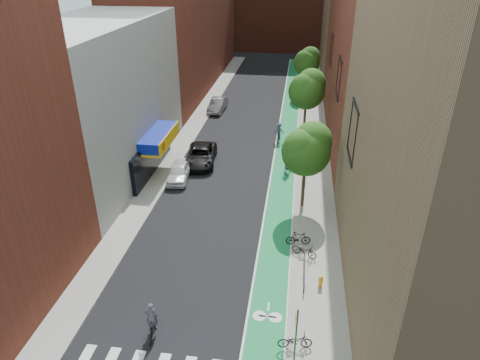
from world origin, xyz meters
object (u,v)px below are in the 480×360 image
at_px(cyclist_lane_near, 287,161).
at_px(cyclist_lane_mid, 293,156).
at_px(parked_car_silver, 218,105).
at_px(cyclist_lane_far, 279,134).
at_px(fire_hydrant, 321,281).
at_px(parked_car_black, 201,155).
at_px(cyclist_lead, 152,325).
at_px(parked_car_white, 179,172).

relative_size(cyclist_lane_near, cyclist_lane_mid, 1.05).
height_order(parked_car_silver, cyclist_lane_mid, cyclist_lane_mid).
xyz_separation_m(cyclist_lane_far, fire_hydrant, (3.48, -20.56, -0.31)).
bearing_deg(parked_car_silver, parked_car_black, -82.02).
bearing_deg(parked_car_silver, cyclist_lane_near, -56.42).
distance_m(parked_car_silver, cyclist_lane_near, 17.17).
height_order(cyclist_lead, cyclist_lane_mid, cyclist_lane_mid).
bearing_deg(parked_car_black, parked_car_white, -114.23).
xyz_separation_m(parked_car_white, cyclist_lane_mid, (9.06, 4.16, 0.10)).
relative_size(parked_car_silver, fire_hydrant, 6.40).
bearing_deg(cyclist_lane_near, parked_car_black, -5.28).
distance_m(parked_car_white, cyclist_lane_near, 9.00).
relative_size(parked_car_white, fire_hydrant, 5.78).
height_order(parked_car_white, cyclist_lane_near, cyclist_lane_near).
height_order(cyclist_lead, fire_hydrant, cyclist_lead).
bearing_deg(parked_car_black, cyclist_lane_mid, 0.67).
bearing_deg(parked_car_white, cyclist_lane_mid, 19.46).
bearing_deg(cyclist_lead, cyclist_lane_far, -107.75).
xyz_separation_m(cyclist_lane_mid, cyclist_lane_far, (-1.50, 4.89, 0.04)).
distance_m(parked_car_black, parked_car_silver, 14.27).
distance_m(cyclist_lane_near, cyclist_lane_far, 6.46).
xyz_separation_m(parked_car_black, cyclist_lead, (1.90, -19.18, -0.11)).
bearing_deg(cyclist_lane_far, cyclist_lead, 86.17).
xyz_separation_m(parked_car_white, cyclist_lane_far, (7.56, 9.05, 0.14)).
bearing_deg(cyclist_lane_far, parked_car_black, 48.32).
distance_m(parked_car_silver, cyclist_lead, 33.54).
distance_m(parked_car_silver, cyclist_lane_mid, 16.17).
xyz_separation_m(parked_car_white, cyclist_lane_near, (8.59, 2.68, 0.24)).
relative_size(parked_car_black, parked_car_silver, 1.18).
bearing_deg(cyclist_lead, parked_car_silver, -92.14).
bearing_deg(parked_car_black, cyclist_lane_far, 36.12).
bearing_deg(cyclist_lane_near, fire_hydrant, 99.10).
bearing_deg(parked_car_silver, cyclist_lane_mid, -52.33).
bearing_deg(cyclist_lane_far, cyclist_lane_mid, 113.57).
xyz_separation_m(parked_car_white, parked_car_silver, (-0.07, 17.50, 0.05)).
xyz_separation_m(parked_car_black, parked_car_silver, (-1.17, 14.22, 0.00)).
bearing_deg(parked_car_white, fire_hydrant, -51.37).
height_order(cyclist_lane_near, cyclist_lane_mid, cyclist_lane_near).
distance_m(cyclist_lane_near, fire_hydrant, 14.40).
xyz_separation_m(parked_car_silver, cyclist_lane_mid, (9.13, -13.34, 0.05)).
height_order(parked_car_silver, cyclist_lead, cyclist_lead).
bearing_deg(parked_car_white, parked_car_silver, 85.05).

